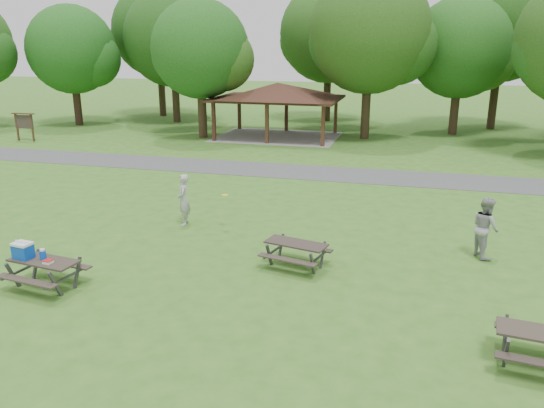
{
  "coord_description": "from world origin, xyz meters",
  "views": [
    {
      "loc": [
        5.31,
        -11.99,
        6.33
      ],
      "look_at": [
        1.0,
        4.0,
        1.3
      ],
      "focal_mm": 35.0,
      "sensor_mm": 36.0,
      "label": 1
    }
  ],
  "objects": [
    {
      "name": "tree_row_c",
      "position": [
        -13.9,
        29.03,
        6.54
      ],
      "size": [
        8.19,
        7.8,
        10.67
      ],
      "color": "black",
      "rests_on": "ground"
    },
    {
      "name": "tree_row_e",
      "position": [
        2.1,
        25.03,
        6.78
      ],
      "size": [
        8.4,
        8.0,
        11.02
      ],
      "color": "black",
      "rests_on": "ground"
    },
    {
      "name": "ground",
      "position": [
        0.0,
        0.0,
        0.0
      ],
      "size": [
        160.0,
        160.0,
        0.0
      ],
      "primitive_type": "plane",
      "color": "#35681D",
      "rests_on": "ground"
    },
    {
      "name": "notice_board",
      "position": [
        -20.0,
        18.0,
        1.31
      ],
      "size": [
        1.6,
        0.3,
        1.88
      ],
      "color": "#3E2416",
      "rests_on": "ground"
    },
    {
      "name": "frisbee_thrower",
      "position": [
        -2.53,
        4.85,
        0.93
      ],
      "size": [
        0.64,
        0.79,
        1.87
      ],
      "primitive_type": "imported",
      "rotation": [
        0.0,
        0.0,
        -1.25
      ],
      "color": "#ACACAF",
      "rests_on": "ground"
    },
    {
      "name": "picnic_table_middle",
      "position": [
        2.23,
        2.16,
        0.57
      ],
      "size": [
        2.07,
        1.81,
        0.78
      ],
      "color": "#2D2420",
      "rests_on": "ground"
    },
    {
      "name": "tree_row_b",
      "position": [
        -20.92,
        25.53,
        5.67
      ],
      "size": [
        7.14,
        6.8,
        9.28
      ],
      "color": "black",
      "rests_on": "ground"
    },
    {
      "name": "tree_deep_b",
      "position": [
        -1.9,
        33.03,
        6.89
      ],
      "size": [
        8.4,
        8.0,
        11.13
      ],
      "color": "black",
      "rests_on": "ground"
    },
    {
      "name": "frisbee_in_flight",
      "position": [
        -0.92,
        4.79,
        1.25
      ],
      "size": [
        0.25,
        0.25,
        0.02
      ],
      "color": "yellow",
      "rests_on": "ground"
    },
    {
      "name": "picnic_table_near",
      "position": [
        -4.17,
        -0.96,
        0.76
      ],
      "size": [
        2.09,
        1.76,
        1.33
      ],
      "color": "#2D2620",
      "rests_on": "ground"
    },
    {
      "name": "pavilion",
      "position": [
        -4.0,
        24.0,
        3.06
      ],
      "size": [
        8.6,
        7.01,
        3.76
      ],
      "color": "#341B13",
      "rests_on": "ground"
    },
    {
      "name": "tree_deep_c",
      "position": [
        11.1,
        32.03,
        7.44
      ],
      "size": [
        8.82,
        8.4,
        11.9
      ],
      "color": "#2F1E15",
      "rests_on": "ground"
    },
    {
      "name": "tree_row_d",
      "position": [
        -8.92,
        22.53,
        5.77
      ],
      "size": [
        6.93,
        6.6,
        9.27
      ],
      "color": "#2F2114",
      "rests_on": "ground"
    },
    {
      "name": "frisbee_catcher",
      "position": [
        7.63,
        4.43,
        0.95
      ],
      "size": [
        1.03,
        1.13,
        1.9
      ],
      "primitive_type": "imported",
      "rotation": [
        0.0,
        0.0,
        1.98
      ],
      "color": "#9A9A9C",
      "rests_on": "ground"
    },
    {
      "name": "tree_row_f",
      "position": [
        8.09,
        28.53,
        5.84
      ],
      "size": [
        7.35,
        7.0,
        9.55
      ],
      "color": "#322116",
      "rests_on": "ground"
    },
    {
      "name": "asphalt_path",
      "position": [
        0.0,
        14.0,
        0.01
      ],
      "size": [
        120.0,
        3.2,
        0.02
      ],
      "primitive_type": "cube",
      "color": "#464649",
      "rests_on": "ground"
    },
    {
      "name": "tree_deep_a",
      "position": [
        -16.9,
        32.53,
        7.13
      ],
      "size": [
        8.4,
        8.0,
        11.38
      ],
      "color": "#2F2015",
      "rests_on": "ground"
    }
  ]
}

